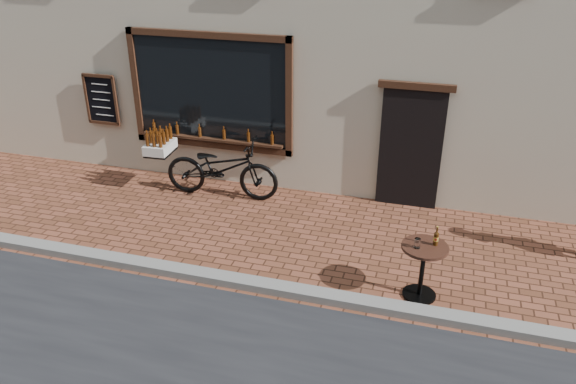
# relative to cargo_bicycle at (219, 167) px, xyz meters

# --- Properties ---
(ground) EXTENTS (90.00, 90.00, 0.00)m
(ground) POSITION_rel_cargo_bicycle_xyz_m (1.54, -2.84, -0.59)
(ground) COLOR #5B301D
(ground) RESTS_ON ground
(kerb) EXTENTS (90.00, 0.25, 0.12)m
(kerb) POSITION_rel_cargo_bicycle_xyz_m (1.54, -2.64, -0.53)
(kerb) COLOR slate
(kerb) RESTS_ON ground
(cargo_bicycle) EXTENTS (2.56, 0.88, 1.23)m
(cargo_bicycle) POSITION_rel_cargo_bicycle_xyz_m (0.00, 0.00, 0.00)
(cargo_bicycle) COLOR black
(cargo_bicycle) RESTS_ON ground
(bistro_table) EXTENTS (0.64, 0.64, 1.10)m
(bistro_table) POSITION_rel_cargo_bicycle_xyz_m (3.92, -2.17, 0.00)
(bistro_table) COLOR black
(bistro_table) RESTS_ON ground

